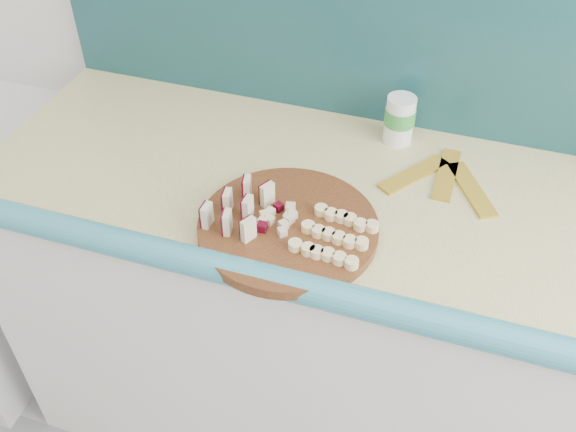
# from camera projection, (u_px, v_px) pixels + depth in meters

# --- Properties ---
(kitchen_counter) EXTENTS (2.20, 0.63, 0.91)m
(kitchen_counter) POSITION_uv_depth(u_px,v_px,m) (450.00, 352.00, 1.60)
(kitchen_counter) COLOR white
(kitchen_counter) RESTS_ON ground
(backsplash) EXTENTS (2.20, 0.02, 0.50)m
(backsplash) POSITION_uv_depth(u_px,v_px,m) (526.00, 41.00, 1.33)
(backsplash) COLOR teal
(backsplash) RESTS_ON kitchen_counter
(cutting_board) EXTENTS (0.40, 0.40, 0.02)m
(cutting_board) POSITION_uv_depth(u_px,v_px,m) (288.00, 228.00, 1.26)
(cutting_board) COLOR #411E0E
(cutting_board) RESTS_ON kitchen_counter
(apple_wedges) EXTENTS (0.11, 0.15, 0.05)m
(apple_wedges) POSITION_uv_depth(u_px,v_px,m) (239.00, 208.00, 1.25)
(apple_wedges) COLOR beige
(apple_wedges) RESTS_ON cutting_board
(apple_chunks) EXTENTS (0.05, 0.05, 0.02)m
(apple_chunks) POSITION_uv_depth(u_px,v_px,m) (277.00, 217.00, 1.25)
(apple_chunks) COLOR beige
(apple_chunks) RESTS_ON cutting_board
(banana_slices) EXTENTS (0.15, 0.15, 0.02)m
(banana_slices) POSITION_uv_depth(u_px,v_px,m) (334.00, 236.00, 1.22)
(banana_slices) COLOR #F8DA97
(banana_slices) RESTS_ON cutting_board
(canister) EXTENTS (0.07, 0.07, 0.11)m
(canister) POSITION_uv_depth(u_px,v_px,m) (400.00, 119.00, 1.46)
(canister) COLOR white
(canister) RESTS_ON kitchen_counter
(banana_peel) EXTENTS (0.26, 0.21, 0.01)m
(banana_peel) POSITION_uv_depth(u_px,v_px,m) (444.00, 179.00, 1.39)
(banana_peel) COLOR gold
(banana_peel) RESTS_ON kitchen_counter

